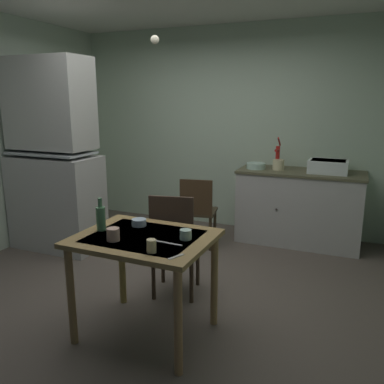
# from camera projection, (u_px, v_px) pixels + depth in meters

# --- Properties ---
(ground_plane) EXTENTS (5.22, 5.22, 0.00)m
(ground_plane) POSITION_uv_depth(u_px,v_px,m) (157.00, 285.00, 3.78)
(ground_plane) COLOR #564C44
(wall_back) EXTENTS (4.32, 0.10, 2.68)m
(wall_back) POSITION_uv_depth(u_px,v_px,m) (227.00, 129.00, 5.36)
(wall_back) COLOR #B4CBB1
(wall_back) RESTS_ON ground
(hutch_cabinet) EXTENTS (1.04, 0.55, 2.19)m
(hutch_cabinet) POSITION_uv_depth(u_px,v_px,m) (54.00, 162.00, 4.56)
(hutch_cabinet) COLOR #B2B0AC
(hutch_cabinet) RESTS_ON ground
(counter_cabinet) EXTENTS (1.48, 0.64, 0.90)m
(counter_cabinet) POSITION_uv_depth(u_px,v_px,m) (299.00, 207.00, 4.83)
(counter_cabinet) COLOR #B2B0AC
(counter_cabinet) RESTS_ON ground
(sink_basin) EXTENTS (0.44, 0.34, 0.15)m
(sink_basin) POSITION_uv_depth(u_px,v_px,m) (328.00, 166.00, 4.59)
(sink_basin) COLOR white
(sink_basin) RESTS_ON counter_cabinet
(hand_pump) EXTENTS (0.05, 0.27, 0.39)m
(hand_pump) POSITION_uv_depth(u_px,v_px,m) (278.00, 155.00, 4.84)
(hand_pump) COLOR #B21E19
(hand_pump) RESTS_ON counter_cabinet
(mixing_bowl_counter) EXTENTS (0.23, 0.23, 0.07)m
(mixing_bowl_counter) POSITION_uv_depth(u_px,v_px,m) (256.00, 166.00, 4.88)
(mixing_bowl_counter) COLOR #ADD1C1
(mixing_bowl_counter) RESTS_ON counter_cabinet
(stoneware_crock) EXTENTS (0.14, 0.14, 0.13)m
(stoneware_crock) POSITION_uv_depth(u_px,v_px,m) (278.00, 165.00, 4.79)
(stoneware_crock) COLOR beige
(stoneware_crock) RESTS_ON counter_cabinet
(dining_table) EXTENTS (0.98, 0.78, 0.78)m
(dining_table) POSITION_uv_depth(u_px,v_px,m) (145.00, 251.00, 2.87)
(dining_table) COLOR olive
(dining_table) RESTS_ON ground
(chair_far_side) EXTENTS (0.48, 0.48, 0.95)m
(chair_far_side) POSITION_uv_depth(u_px,v_px,m) (174.00, 244.00, 3.47)
(chair_far_side) COLOR #392A1D
(chair_far_side) RESTS_ON ground
(chair_by_counter) EXTENTS (0.47, 0.47, 0.85)m
(chair_by_counter) POSITION_uv_depth(u_px,v_px,m) (198.00, 210.00, 4.68)
(chair_by_counter) COLOR #392F1E
(chair_by_counter) RESTS_ON ground
(serving_bowl_wide) EXTENTS (0.11, 0.11, 0.05)m
(serving_bowl_wide) POSITION_uv_depth(u_px,v_px,m) (139.00, 222.00, 3.06)
(serving_bowl_wide) COLOR #9EB2C6
(serving_bowl_wide) RESTS_ON dining_table
(teacup_mint) EXTENTS (0.09, 0.09, 0.09)m
(teacup_mint) POSITION_uv_depth(u_px,v_px,m) (113.00, 234.00, 2.74)
(teacup_mint) COLOR tan
(teacup_mint) RESTS_ON dining_table
(teacup_cream) EXTENTS (0.08, 0.08, 0.07)m
(teacup_cream) POSITION_uv_depth(u_px,v_px,m) (186.00, 234.00, 2.77)
(teacup_cream) COLOR #ADD1C1
(teacup_cream) RESTS_ON dining_table
(mug_dark) EXTENTS (0.06, 0.06, 0.09)m
(mug_dark) POSITION_uv_depth(u_px,v_px,m) (151.00, 246.00, 2.53)
(mug_dark) COLOR beige
(mug_dark) RESTS_ON dining_table
(glass_bottle) EXTENTS (0.07, 0.07, 0.25)m
(glass_bottle) POSITION_uv_depth(u_px,v_px,m) (101.00, 218.00, 2.95)
(glass_bottle) COLOR #4C7F56
(glass_bottle) RESTS_ON dining_table
(table_knife) EXTENTS (0.21, 0.03, 0.00)m
(table_knife) POSITION_uv_depth(u_px,v_px,m) (168.00, 243.00, 2.69)
(table_knife) COLOR silver
(table_knife) RESTS_ON dining_table
(teaspoon_near_bowl) EXTENTS (0.07, 0.12, 0.00)m
(teaspoon_near_bowl) POSITION_uv_depth(u_px,v_px,m) (176.00, 257.00, 2.46)
(teaspoon_near_bowl) COLOR beige
(teaspoon_near_bowl) RESTS_ON dining_table
(pendant_bulb) EXTENTS (0.08, 0.08, 0.08)m
(pendant_bulb) POSITION_uv_depth(u_px,v_px,m) (155.00, 40.00, 3.66)
(pendant_bulb) COLOR #F9EFCC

